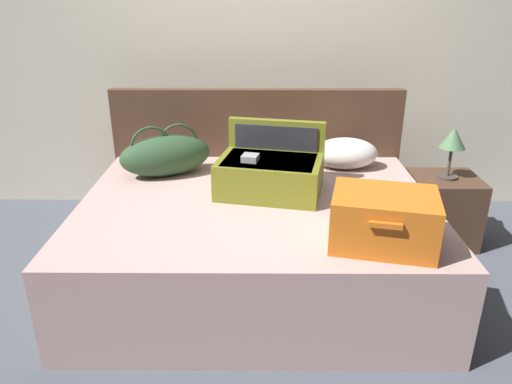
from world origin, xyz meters
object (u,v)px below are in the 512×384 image
at_px(bed, 256,241).
at_px(hard_case_large, 270,171).
at_px(hard_case_medium, 383,220).
at_px(duffel_bag, 166,155).
at_px(pillow_near_headboard, 345,153).
at_px(nightstand, 442,210).
at_px(table_lamp, 453,141).

bearing_deg(bed, hard_case_large, 57.75).
xyz_separation_m(hard_case_medium, duffel_bag, (-1.17, 0.91, 0.01)).
bearing_deg(duffel_bag, hard_case_medium, -37.78).
relative_size(hard_case_large, hard_case_medium, 1.23).
bearing_deg(pillow_near_headboard, hard_case_medium, -89.65).
xyz_separation_m(duffel_bag, nightstand, (1.85, 0.11, -0.43)).
bearing_deg(table_lamp, bed, -157.97).
height_order(hard_case_medium, duffel_bag, duffel_bag).
distance_m(hard_case_large, pillow_near_headboard, 0.65).
bearing_deg(table_lamp, hard_case_large, -162.12).
xyz_separation_m(hard_case_large, pillow_near_headboard, (0.50, 0.41, -0.03)).
bearing_deg(nightstand, hard_case_medium, -123.81).
height_order(hard_case_large, table_lamp, hard_case_large).
distance_m(bed, hard_case_large, 0.42).
bearing_deg(hard_case_medium, table_lamp, 68.83).
bearing_deg(nightstand, pillow_near_headboard, 177.69).
bearing_deg(bed, duffel_bag, 144.90).
relative_size(nightstand, table_lamp, 1.37).
relative_size(hard_case_medium, table_lamp, 1.56).
relative_size(hard_case_medium, pillow_near_headboard, 1.26).
bearing_deg(nightstand, duffel_bag, -176.62).
xyz_separation_m(bed, pillow_near_headboard, (0.59, 0.54, 0.37)).
height_order(duffel_bag, nightstand, duffel_bag).
bearing_deg(nightstand, bed, -157.97).
relative_size(duffel_bag, pillow_near_headboard, 1.48).
relative_size(hard_case_medium, nightstand, 1.14).
xyz_separation_m(hard_case_medium, pillow_near_headboard, (-0.01, 1.04, -0.02)).
height_order(hard_case_large, nightstand, hard_case_large).
xyz_separation_m(pillow_near_headboard, nightstand, (0.69, -0.03, -0.40)).
height_order(bed, duffel_bag, duffel_bag).
bearing_deg(duffel_bag, hard_case_large, -22.61).
relative_size(bed, nightstand, 4.20).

